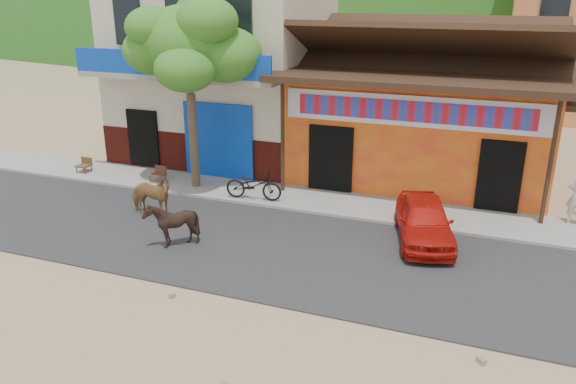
# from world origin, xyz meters

# --- Properties ---
(ground) EXTENTS (120.00, 120.00, 0.00)m
(ground) POSITION_xyz_m (0.00, 0.00, 0.00)
(ground) COLOR #9E825B
(ground) RESTS_ON ground
(road) EXTENTS (60.00, 5.00, 0.04)m
(road) POSITION_xyz_m (0.00, 2.50, 0.02)
(road) COLOR #28282B
(road) RESTS_ON ground
(sidewalk) EXTENTS (60.00, 2.00, 0.12)m
(sidewalk) POSITION_xyz_m (0.00, 6.00, 0.06)
(sidewalk) COLOR gray
(sidewalk) RESTS_ON ground
(dance_club) EXTENTS (8.00, 6.00, 3.60)m
(dance_club) POSITION_xyz_m (2.00, 10.00, 1.80)
(dance_club) COLOR orange
(dance_club) RESTS_ON ground
(cafe_building) EXTENTS (7.00, 6.00, 7.00)m
(cafe_building) POSITION_xyz_m (-5.50, 10.00, 3.50)
(cafe_building) COLOR beige
(cafe_building) RESTS_ON ground
(tree) EXTENTS (3.00, 3.00, 6.00)m
(tree) POSITION_xyz_m (-4.60, 5.80, 3.12)
(tree) COLOR #2D721E
(tree) RESTS_ON sidewalk
(cow_tan) EXTENTS (1.43, 0.67, 1.20)m
(cow_tan) POSITION_xyz_m (-4.61, 3.26, 0.64)
(cow_tan) COLOR #996A3D
(cow_tan) RESTS_ON road
(cow_dark) EXTENTS (1.11, 0.99, 1.21)m
(cow_dark) POSITION_xyz_m (-2.99, 1.74, 0.64)
(cow_dark) COLOR black
(cow_dark) RESTS_ON road
(red_car) EXTENTS (2.10, 3.50, 1.12)m
(red_car) POSITION_xyz_m (2.90, 4.31, 0.60)
(red_car) COLOR red
(red_car) RESTS_ON road
(scooter) EXTENTS (1.80, 0.78, 0.92)m
(scooter) POSITION_xyz_m (-2.33, 5.33, 0.58)
(scooter) COLOR black
(scooter) RESTS_ON sidewalk
(cafe_chair_left) EXTENTS (0.44, 0.44, 0.92)m
(cafe_chair_left) POSITION_xyz_m (-9.00, 5.71, 0.58)
(cafe_chair_left) COLOR #53311B
(cafe_chair_left) RESTS_ON sidewalk
(cafe_chair_right) EXTENTS (0.48, 0.48, 0.95)m
(cafe_chair_right) POSITION_xyz_m (-6.00, 5.72, 0.59)
(cafe_chair_right) COLOR #482E18
(cafe_chair_right) RESTS_ON sidewalk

